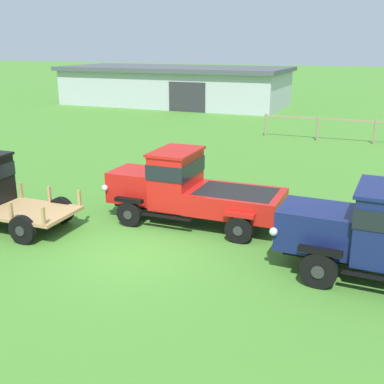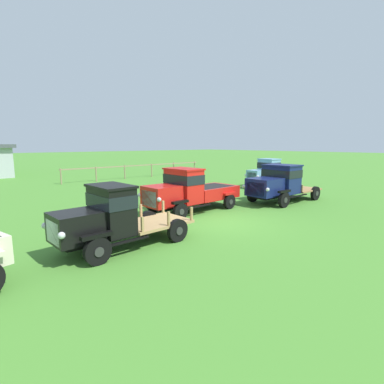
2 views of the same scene
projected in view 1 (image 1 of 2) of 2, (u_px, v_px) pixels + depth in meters
name	position (u px, v px, depth m)	size (l,w,h in m)	color
ground_plane	(136.00, 252.00, 12.93)	(240.00, 240.00, 0.00)	#47842D
farm_shed	(175.00, 86.00, 43.94)	(20.39, 8.99, 3.42)	#B2B7BC
vintage_truck_midrow_center	(188.00, 188.00, 14.88)	(5.57, 2.38, 2.27)	black
vintage_truck_far_side	(373.00, 230.00, 11.28)	(5.56, 2.51, 2.26)	black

